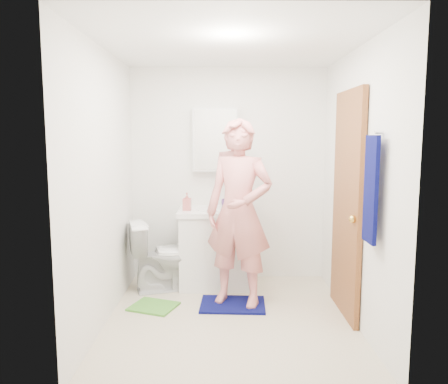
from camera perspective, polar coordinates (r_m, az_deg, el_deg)
The scene contains 22 objects.
floor at distance 4.11m, azimuth 0.81°, elevation -16.36°, with size 2.20×2.40×0.02m, color beige.
ceiling at distance 3.84m, azimuth 0.88°, elevation 18.84°, with size 2.20×2.40×0.02m, color white.
wall_back at distance 5.00m, azimuth 0.59°, elevation 2.25°, with size 2.20×0.02×2.40m, color white.
wall_front at distance 2.60m, azimuth 1.34°, elevation -2.51°, with size 2.20×0.02×2.40m, color white.
wall_left at distance 3.93m, azimuth -15.55°, elevation 0.59°, with size 0.02×2.40×2.40m, color white.
wall_right at distance 3.97m, azimuth 17.07°, elevation 0.60°, with size 0.02×2.40×2.40m, color white.
vanity_cabinet at distance 4.84m, azimuth -1.17°, elevation -7.53°, with size 0.75×0.55×0.80m, color white.
countertop at distance 4.75m, azimuth -1.18°, elevation -2.58°, with size 0.79×0.59×0.05m, color white.
sink_basin at distance 4.75m, azimuth -1.18°, elevation -2.40°, with size 0.40×0.40×0.03m, color white.
faucet at distance 4.92m, azimuth -1.15°, elevation -1.24°, with size 0.03×0.03×0.12m, color silver.
medicine_cabinet at distance 4.91m, azimuth -1.16°, elevation 6.83°, with size 0.50×0.12×0.70m, color white.
mirror_panel at distance 4.85m, azimuth -1.17°, elevation 6.82°, with size 0.46×0.01×0.66m, color white.
door at distance 4.12m, azimuth 15.77°, elevation -1.56°, with size 0.05×0.80×2.05m, color #945528.
door_knob at distance 3.82m, azimuth 16.46°, elevation -3.42°, with size 0.07×0.07×0.07m, color gold.
towel at distance 3.40m, azimuth 18.64°, elevation 0.31°, with size 0.03×0.24×0.80m, color #080B4D.
towel_hook at distance 3.39m, azimuth 19.58°, elevation 7.36°, with size 0.02×0.02×0.06m, color silver.
toilet at distance 4.76m, azimuth -7.64°, elevation -8.19°, with size 0.42×0.74×0.75m, color white.
bath_mat at distance 4.39m, azimuth 1.14°, elevation -14.48°, with size 0.63×0.45×0.02m, color #080B4D.
green_rug at distance 4.40m, azimuth -9.18°, elevation -14.54°, with size 0.41×0.35×0.02m, color #53A236.
soap_dispenser at distance 4.70m, azimuth -4.86°, elevation -1.24°, with size 0.09×0.09×0.19m, color #C65F5C.
toothbrush_cup at distance 4.86m, azimuth 0.35°, elevation -1.49°, with size 0.12×0.12×0.10m, color #62387D.
man at distance 4.17m, azimuth 1.96°, elevation -2.71°, with size 0.65×0.43×1.79m, color #E48380.
Camera 1 is at (-0.07, -3.77, 1.64)m, focal length 35.00 mm.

